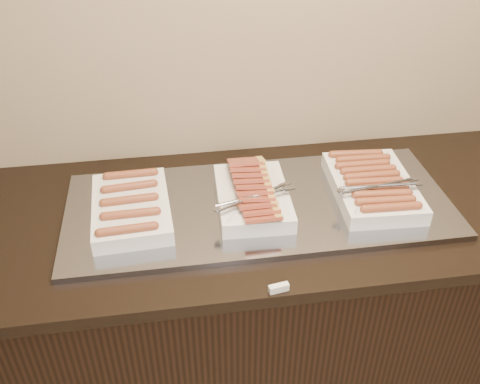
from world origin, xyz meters
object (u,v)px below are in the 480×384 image
counter (252,307)px  dish_right (373,185)px  warming_tray (259,206)px  dish_center (253,195)px  dish_left (131,207)px

counter → dish_right: (0.38, -0.00, 0.50)m
warming_tray → dish_center: (-0.02, -0.00, 0.05)m
dish_left → dish_center: dish_center is taller
dish_right → dish_left: bearing=-177.5°
warming_tray → dish_left: bearing=-180.0°
dish_left → counter: bearing=-3.0°
dish_left → dish_center: size_ratio=1.02×
counter → warming_tray: 0.46m
dish_right → counter: bearing=-177.8°
dish_left → dish_center: bearing=-3.7°
warming_tray → dish_left: (-0.39, -0.00, 0.04)m
warming_tray → dish_right: dish_right is taller
warming_tray → dish_center: dish_center is taller
counter → dish_left: size_ratio=5.86×
counter → dish_center: (-0.01, -0.00, 0.50)m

